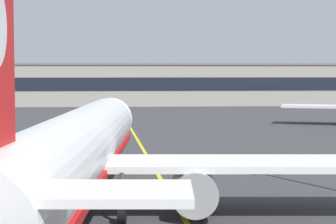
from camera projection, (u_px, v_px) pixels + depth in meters
taxiway_centreline at (149, 160)px, 53.82m from camera, size 7.47×179.87×0.01m
airliner_foreground at (74, 152)px, 32.72m from camera, size 32.26×41.53×11.65m
safety_cone_by_nose_gear at (115, 165)px, 49.31m from camera, size 0.44×0.44×0.55m
terminal_building at (130, 84)px, 141.29m from camera, size 113.71×12.40×9.33m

